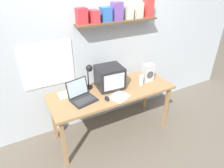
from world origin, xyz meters
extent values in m
plane|color=#685E50|center=(0.00, 0.00, 0.00)|extent=(12.00, 12.00, 0.00)
cube|color=silver|center=(0.00, 0.48, 1.30)|extent=(5.60, 0.06, 2.60)
cube|color=white|center=(-0.73, 0.44, 1.11)|extent=(0.68, 0.01, 0.61)
cube|color=brown|center=(0.28, 0.36, 1.59)|extent=(1.22, 0.18, 0.02)
cube|color=red|center=(-0.23, 0.39, 1.70)|extent=(0.13, 0.11, 0.20)
cube|color=#D1353F|center=(-0.06, 0.37, 1.69)|extent=(0.10, 0.16, 0.16)
cube|color=#3066B8|center=(0.11, 0.38, 1.70)|extent=(0.14, 0.13, 0.18)
cube|color=#744BA0|center=(0.27, 0.38, 1.72)|extent=(0.13, 0.14, 0.24)
cube|color=beige|center=(0.46, 0.38, 1.70)|extent=(0.11, 0.13, 0.18)
cube|color=beige|center=(0.62, 0.38, 1.71)|extent=(0.11, 0.13, 0.21)
cube|color=#D03B36|center=(0.80, 0.39, 1.73)|extent=(0.12, 0.13, 0.25)
cube|color=#A0774A|center=(0.00, 0.00, 0.73)|extent=(1.74, 0.67, 0.03)
cube|color=#A0774A|center=(-0.81, -0.27, 0.36)|extent=(0.04, 0.05, 0.72)
cube|color=#A0774A|center=(0.81, -0.27, 0.36)|extent=(0.04, 0.05, 0.72)
cube|color=#A0774A|center=(-0.81, 0.27, 0.36)|extent=(0.04, 0.05, 0.72)
cube|color=#A0774A|center=(0.81, 0.27, 0.36)|extent=(0.04, 0.05, 0.72)
cube|color=#232326|center=(0.01, 0.10, 0.91)|extent=(0.38, 0.35, 0.31)
cube|color=silver|center=(0.00, -0.07, 0.92)|extent=(0.29, 0.03, 0.23)
cube|color=#232326|center=(-0.44, -0.06, 0.76)|extent=(0.35, 0.29, 0.02)
cube|color=#38383A|center=(-0.43, -0.08, 0.77)|extent=(0.28, 0.18, 0.00)
cube|color=#232326|center=(-0.47, 0.07, 0.88)|extent=(0.31, 0.12, 0.23)
cube|color=silver|center=(-0.47, 0.07, 0.88)|extent=(0.28, 0.11, 0.21)
cylinder|color=black|center=(-0.26, 0.22, 0.76)|extent=(0.11, 0.11, 0.01)
cylinder|color=black|center=(-0.26, 0.22, 0.92)|extent=(0.02, 0.02, 0.31)
sphere|color=black|center=(-0.25, 0.16, 1.08)|extent=(0.09, 0.09, 0.09)
cylinder|color=white|center=(0.45, -0.06, 0.82)|extent=(0.06, 0.06, 0.15)
cylinder|color=#4CC656|center=(0.45, -0.06, 0.80)|extent=(0.06, 0.06, 0.11)
cube|color=silver|center=(0.61, 0.00, 0.88)|extent=(0.16, 0.11, 0.27)
cylinder|color=#4C4C51|center=(0.61, -0.05, 0.87)|extent=(0.11, 0.01, 0.11)
ellipsoid|color=black|center=(-0.16, -0.17, 0.77)|extent=(0.09, 0.12, 0.03)
cube|color=white|center=(-0.60, 0.20, 0.75)|extent=(0.19, 0.19, 0.00)
cube|color=white|center=(0.01, -0.19, 0.75)|extent=(0.31, 0.29, 0.00)
camera|label=1|loc=(-1.11, -2.10, 2.20)|focal=32.00mm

